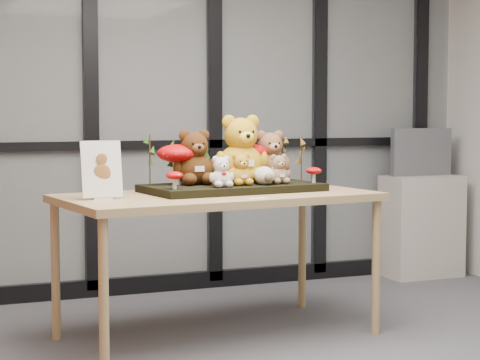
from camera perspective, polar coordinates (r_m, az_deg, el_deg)
name	(u,v)px	position (r m, az deg, el deg)	size (l,w,h in m)	color
room_shell	(315,21)	(3.86, 4.96, 10.37)	(5.00, 5.00, 5.00)	#B4B1AA
glass_partition	(154,92)	(6.14, -5.65, 5.75)	(4.90, 0.06, 2.78)	#2D383F
display_table	(218,205)	(4.91, -1.47, -1.65)	(1.85, 1.08, 0.82)	#A07F57
diorama_tray	(233,188)	(5.02, -0.49, -0.52)	(1.01, 0.50, 0.04)	black
bear_pooh_yellow	(241,145)	(5.13, 0.04, 2.30)	(0.34, 0.30, 0.44)	gold
bear_brown_medium	(194,154)	(4.99, -3.02, 1.69)	(0.26, 0.24, 0.35)	#3F210B
bear_tan_back	(270,153)	(5.28, 1.97, 1.79)	(0.26, 0.23, 0.33)	brown
bear_small_yellow	(241,167)	(4.93, 0.06, 0.83)	(0.16, 0.14, 0.20)	#BE831B
bear_white_bow	(221,170)	(4.81, -1.25, 0.67)	(0.15, 0.13, 0.19)	silver
bear_beige_small	(279,168)	(5.03, 2.56, 0.82)	(0.14, 0.13, 0.19)	#866547
plush_cream_hedgehog	(264,175)	(4.96, 1.61, 0.35)	(0.09, 0.08, 0.12)	silver
mushroom_back_left	(177,162)	(4.99, -4.15, 1.17)	(0.23, 0.23, 0.26)	#A90509
mushroom_back_right	(249,161)	(5.22, 0.61, 1.29)	(0.22, 0.22, 0.25)	#A90509
mushroom_front_left	(175,179)	(4.70, -4.32, 0.04)	(0.10, 0.10, 0.11)	#A90509
mushroom_front_right	(314,174)	(5.11, 4.87, 0.38)	(0.09, 0.09, 0.10)	#A90509
sprig_green_far_left	(150,160)	(4.93, -5.94, 1.32)	(0.05, 0.05, 0.29)	#10380C
sprig_green_mid_left	(174,162)	(5.05, -4.37, 1.18)	(0.05, 0.05, 0.25)	#10380C
sprig_dry_far_right	(283,158)	(5.31, 2.81, 1.47)	(0.05, 0.05, 0.27)	brown
sprig_dry_mid_right	(301,159)	(5.23, 4.06, 1.40)	(0.05, 0.05, 0.27)	brown
sprig_green_centre	(207,163)	(5.15, -2.19, 1.15)	(0.05, 0.05, 0.23)	#10380C
sign_holder	(102,172)	(4.64, -9.07, 0.53)	(0.22, 0.07, 0.31)	silver
label_card	(257,198)	(4.62, 1.14, -1.21)	(0.10, 0.03, 0.00)	white
cabinet	(421,226)	(6.91, 11.82, -2.98)	(0.59, 0.34, 0.78)	#A39A92
monitor	(421,152)	(6.87, 11.81, 1.81)	(0.52, 0.05, 0.37)	#505358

